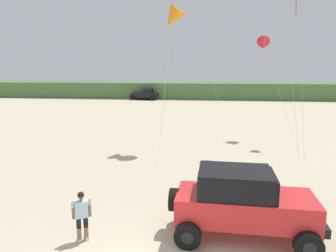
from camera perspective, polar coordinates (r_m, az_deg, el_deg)
The scene contains 6 objects.
dune_ridge at distance 59.49m, azimuth 1.54°, elevation 6.58°, with size 90.00×9.81×2.81m, color #4C703D.
jeep at distance 10.81m, azimuth 13.34°, elevation -13.15°, with size 4.90×2.53×2.26m.
person_watching at distance 10.72m, azimuth -15.33°, elevation -15.00°, with size 0.57×0.43×1.67m.
distant_pickup at distance 54.86m, azimuth -4.14°, elevation 5.73°, with size 4.87×3.12×1.98m.
kite_purple_stunt at distance 25.72m, azimuth 16.84°, elevation 13.84°, with size 2.64×5.25×7.98m.
kite_black_sled at distance 21.77m, azimuth 0.84°, elevation 18.97°, with size 1.83×6.57×9.55m.
Camera 1 is at (1.83, -7.57, 5.49)m, focal length 33.72 mm.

